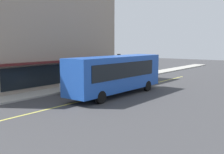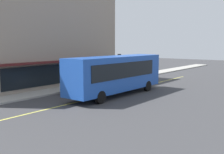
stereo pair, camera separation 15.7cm
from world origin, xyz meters
name	(u,v)px [view 2 (the right image)]	position (x,y,z in m)	size (l,w,h in m)	color
ground	(101,96)	(0.00, 0.00, 0.00)	(120.00, 120.00, 0.00)	#38383A
sidewalk	(62,89)	(0.00, 5.07, 0.07)	(80.00, 2.43, 0.15)	#9E9B93
lane_centre_stripe	(101,96)	(0.00, 0.00, 0.00)	(36.00, 0.16, 0.01)	#D8D14C
storefront_building	(25,37)	(0.24, 11.26, 5.36)	(20.19, 10.57, 10.73)	gray
bus	(117,73)	(1.31, -0.73, 1.99)	(11.15, 2.68, 3.50)	#1E4CAD
traffic_light	(120,61)	(8.70, 4.34, 2.53)	(0.30, 0.52, 3.20)	#2D2D33
car_silver	(83,84)	(0.68, 2.83, 0.74)	(4.32, 1.89, 1.52)	#B7BABF
pedestrian_by_curb	(106,72)	(6.26, 4.59, 1.27)	(0.34, 0.34, 1.85)	black
pedestrian_waiting	(111,72)	(7.73, 4.86, 1.18)	(0.34, 0.34, 1.71)	black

